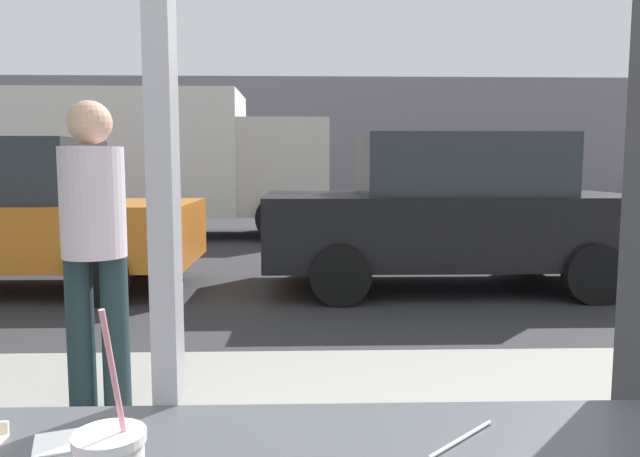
# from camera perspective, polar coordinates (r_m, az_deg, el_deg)

# --- Properties ---
(ground_plane) EXTENTS (60.00, 60.00, 0.00)m
(ground_plane) POSITION_cam_1_polar(r_m,az_deg,el_deg) (9.23, -3.41, -2.99)
(ground_plane) COLOR #2D2D30
(building_facade_far) EXTENTS (28.00, 1.20, 4.66)m
(building_facade_far) POSITION_cam_1_polar(r_m,az_deg,el_deg) (22.80, -2.44, 8.30)
(building_facade_far) COLOR gray
(building_facade_far) RESTS_ON ground
(loose_straw) EXTENTS (0.14, 0.13, 0.01)m
(loose_straw) POSITION_cam_1_polar(r_m,az_deg,el_deg) (1.12, 13.34, -18.94)
(loose_straw) COLOR white
(loose_straw) RESTS_ON window_counter
(napkin_wrapper) EXTENTS (0.14, 0.13, 0.00)m
(napkin_wrapper) POSITION_cam_1_polar(r_m,az_deg,el_deg) (1.17, -22.63, -18.16)
(napkin_wrapper) COLOR white
(napkin_wrapper) RESTS_ON window_counter
(parked_car_black) EXTENTS (4.30, 2.02, 1.80)m
(parked_car_black) POSITION_cam_1_polar(r_m,az_deg,el_deg) (7.23, 12.29, 1.61)
(parked_car_black) COLOR black
(parked_car_black) RESTS_ON ground
(box_truck) EXTENTS (7.07, 2.44, 2.89)m
(box_truck) POSITION_cam_1_polar(r_m,az_deg,el_deg) (12.72, -16.21, 6.47)
(box_truck) COLOR silver
(box_truck) RESTS_ON ground
(pedestrian) EXTENTS (0.32, 0.32, 1.63)m
(pedestrian) POSITION_cam_1_polar(r_m,az_deg,el_deg) (3.26, -20.73, -0.92)
(pedestrian) COLOR #1B2C31
(pedestrian) RESTS_ON sidewalk_strip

